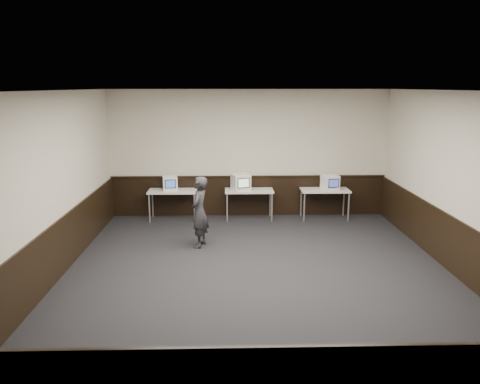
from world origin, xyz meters
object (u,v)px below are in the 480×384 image
Objects in this scene: emac_left at (170,183)px; emac_right at (330,182)px; emac_center at (241,182)px; desk_center at (249,193)px; desk_right at (325,192)px; desk_left at (173,193)px; person at (199,212)px.

emac_right is at bearing -10.52° from emac_left.
desk_center is at bearing -4.35° from emac_center.
emac_left reaches higher than desk_center.
emac_left is 0.81× the size of emac_center.
desk_right is at bearing -9.97° from emac_left.
desk_left is 1.90m from desk_center.
desk_center is (1.90, 0.00, 0.00)m from desk_left.
desk_right is (3.80, 0.00, 0.00)m from desk_left.
person is at bearing -118.83° from desk_center.
desk_left and desk_center have the same top height.
desk_left is 2.81× the size of emac_left.
person is (0.84, -2.05, -0.19)m from emac_left.
person reaches higher than desk_right.
desk_center and desk_right have the same top height.
emac_center is at bearing 165.99° from emac_right.
person reaches higher than desk_center.
emac_center reaches higher than emac_left.
person is (-3.02, -2.04, 0.06)m from desk_right.
emac_center reaches higher than desk_center.
person reaches higher than emac_right.
desk_center is 2.81× the size of emac_left.
emac_right reaches higher than desk_right.
desk_left is at bearing -25.43° from emac_left.
desk_left is at bearing 165.23° from emac_right.
emac_left reaches higher than desk_right.
emac_right reaches higher than desk_center.
emac_left is 2.23m from person.
desk_left and desk_right have the same top height.
desk_center is at bearing 0.00° from desk_left.
emac_center is (-2.11, -0.05, 0.28)m from desk_right.
desk_center is 2.32m from person.
emac_center is at bearing -178.74° from desk_right.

